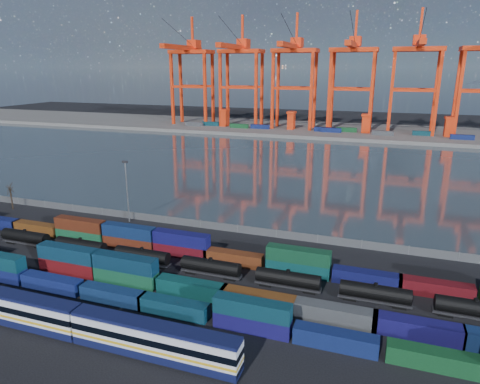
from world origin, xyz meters
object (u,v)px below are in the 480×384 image
(tanker_string, at_px, (288,279))
(bare_tree, at_px, (11,196))
(passenger_train, at_px, (11,308))
(gantry_cranes, at_px, (323,60))

(tanker_string, bearing_deg, bare_tree, 167.44)
(passenger_train, bearing_deg, gantry_cranes, 86.53)
(bare_tree, bearing_deg, tanker_string, -12.56)
(passenger_train, xyz_separation_m, bare_tree, (-46.75, 44.71, 1.18))
(bare_tree, height_order, gantry_cranes, gantry_cranes)
(passenger_train, height_order, tanker_string, passenger_train)
(passenger_train, xyz_separation_m, gantry_cranes, (13.58, 224.04, 40.96))
(bare_tree, relative_size, gantry_cranes, 0.04)
(gantry_cranes, bearing_deg, tanker_string, -82.61)
(bare_tree, bearing_deg, gantry_cranes, 71.41)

